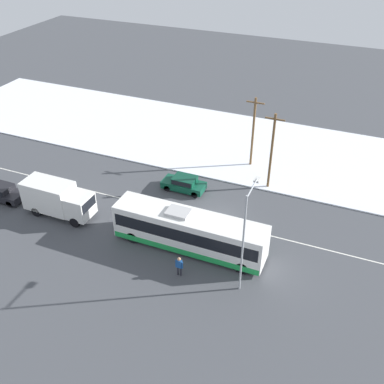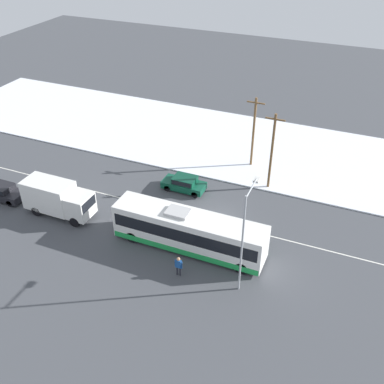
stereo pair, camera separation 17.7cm
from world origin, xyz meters
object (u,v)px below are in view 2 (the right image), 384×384
streetlamp (245,229)px  pedestrian_at_stop (179,264)px  parked_car_near_truck (2,191)px  utility_pole_snowlot (254,131)px  utility_pole_roadside (272,151)px  box_truck (57,198)px  city_bus (189,231)px  sedan_car (184,183)px

streetlamp → pedestrian_at_stop: bearing=-168.6°
parked_car_near_truck → pedestrian_at_stop: size_ratio=2.53×
utility_pole_snowlot → utility_pole_roadside: bearing=-51.5°
parked_car_near_truck → streetlamp: (23.80, -1.95, 4.28)m
streetlamp → box_truck: bearing=173.4°
city_bus → sedan_car: bearing=116.3°
box_truck → pedestrian_at_stop: 13.26m
utility_pole_roadside → utility_pole_snowlot: utility_pole_roadside is taller
pedestrian_at_stop → utility_pole_roadside: (3.03, 14.24, 2.97)m
utility_pole_roadside → utility_pole_snowlot: size_ratio=1.03×
streetlamp → utility_pole_snowlot: 17.36m
parked_car_near_truck → streetlamp: streetlamp is taller
parked_car_near_truck → utility_pole_snowlot: size_ratio=0.58×
city_bus → box_truck: (-12.39, -0.21, 0.04)m
box_truck → utility_pole_roadside: bearing=35.3°
sedan_car → utility_pole_roadside: utility_pole_roadside is taller
utility_pole_snowlot → parked_car_near_truck: bearing=-142.8°
pedestrian_at_stop → box_truck: bearing=167.2°
utility_pole_snowlot → sedan_car: bearing=-122.9°
utility_pole_snowlot → pedestrian_at_stop: bearing=-90.9°
utility_pole_roadside → utility_pole_snowlot: 4.42m
pedestrian_at_stop → utility_pole_snowlot: 17.93m
streetlamp → utility_pole_roadside: streetlamp is taller
sedan_car → box_truck: bearing=41.8°
sedan_car → streetlamp: size_ratio=0.51×
pedestrian_at_stop → sedan_car: bearing=111.7°
box_truck → sedan_car: size_ratio=1.52×
parked_car_near_truck → utility_pole_snowlot: bearing=37.2°
pedestrian_at_stop → streetlamp: streetlamp is taller
sedan_car → utility_pole_snowlot: (4.52, 7.01, 3.12)m
city_bus → box_truck: 12.40m
parked_car_near_truck → pedestrian_at_stop: 19.47m
pedestrian_at_stop → utility_pole_snowlot: size_ratio=0.23×
city_bus → utility_pole_snowlot: bearing=86.9°
parked_car_near_truck → pedestrian_at_stop: bearing=-8.5°
streetlamp → utility_pole_roadside: size_ratio=1.06×
city_bus → parked_car_near_truck: size_ratio=2.82×
box_truck → utility_pole_snowlot: utility_pole_snowlot is taller
parked_car_near_truck → box_truck: bearing=0.6°
box_truck → sedan_car: 11.67m
utility_pole_roadside → utility_pole_snowlot: (-2.75, 3.46, -0.11)m
box_truck → utility_pole_snowlot: (13.19, 14.77, 2.21)m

